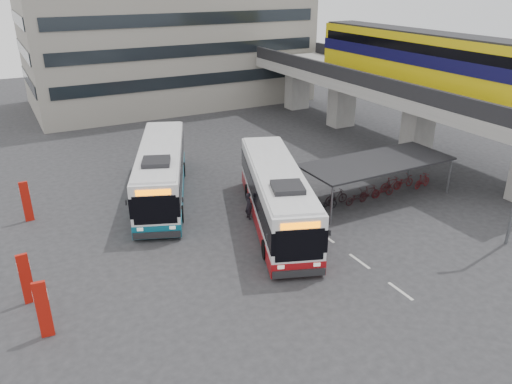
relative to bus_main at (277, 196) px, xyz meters
name	(u,v)px	position (x,y,z in m)	size (l,w,h in m)	color
ground	(287,247)	(-0.93, -2.84, -1.72)	(120.00, 120.00, 0.00)	#28282B
viaduct	(400,73)	(16.07, 7.78, 4.51)	(8.00, 32.00, 9.68)	gray
bike_shelter	(375,179)	(7.54, 0.16, -0.42)	(10.00, 4.00, 2.54)	#595B60
road_markings	(359,261)	(1.57, -5.84, -1.71)	(0.15, 7.60, 0.01)	beige
bus_main	(277,196)	(0.00, 0.00, 0.00)	(6.86, 12.67, 3.70)	white
bus_teal	(162,172)	(-4.70, 6.84, 0.00)	(7.07, 12.63, 3.70)	white
pedestrian	(249,206)	(-1.18, 1.25, -0.89)	(0.61, 0.40, 1.66)	black
sign_totem_south	(43,309)	(-13.32, -4.44, -0.39)	(0.56, 0.23, 2.57)	#A8140A
sign_totem_mid	(26,278)	(-13.72, -1.65, -0.45)	(0.53, 0.19, 2.46)	#A8140A
sign_totem_north	(26,201)	(-12.91, 7.15, -0.43)	(0.54, 0.16, 2.50)	#A8140A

